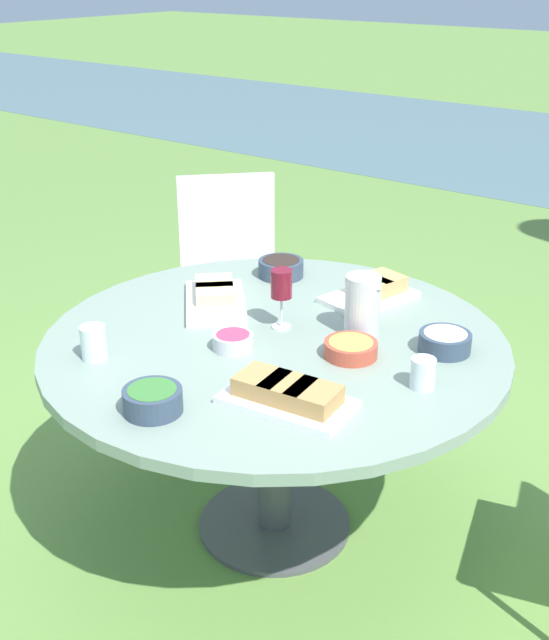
{
  "coord_description": "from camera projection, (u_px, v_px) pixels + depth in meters",
  "views": [
    {
      "loc": [
        1.35,
        -1.75,
        1.78
      ],
      "look_at": [
        0.0,
        0.0,
        0.77
      ],
      "focal_mm": 45.0,
      "sensor_mm": 36.0,
      "label": 1
    }
  ],
  "objects": [
    {
      "name": "cup_water_far",
      "position": [
        423.0,
        373.0,
        2.15
      ],
      "size": [
        0.07,
        0.07,
        0.09
      ],
      "color": "silver",
      "rests_on": "dining_table"
    },
    {
      "name": "bowl_dip_red",
      "position": [
        233.0,
        341.0,
        2.37
      ],
      "size": [
        0.12,
        0.12,
        0.05
      ],
      "color": "silver",
      "rests_on": "dining_table"
    },
    {
      "name": "bowl_olives",
      "position": [
        281.0,
        267.0,
        2.91
      ],
      "size": [
        0.16,
        0.16,
        0.06
      ],
      "color": "#334256",
      "rests_on": "dining_table"
    },
    {
      "name": "cup_water_near",
      "position": [
        94.0,
        343.0,
        2.31
      ],
      "size": [
        0.07,
        0.07,
        0.1
      ],
      "color": "silver",
      "rests_on": "dining_table"
    },
    {
      "name": "bowl_fries",
      "position": [
        351.0,
        348.0,
        2.33
      ],
      "size": [
        0.16,
        0.16,
        0.05
      ],
      "color": "#B74733",
      "rests_on": "dining_table"
    },
    {
      "name": "bowl_dip_cream",
      "position": [
        445.0,
        341.0,
        2.36
      ],
      "size": [
        0.15,
        0.15,
        0.06
      ],
      "color": "#334256",
      "rests_on": "dining_table"
    },
    {
      "name": "platter_charcuterie",
      "position": [
        215.0,
        296.0,
        2.69
      ],
      "size": [
        0.39,
        0.39,
        0.06
      ],
      "color": "white",
      "rests_on": "dining_table"
    },
    {
      "name": "platter_sandwich_side",
      "position": [
        373.0,
        290.0,
        2.72
      ],
      "size": [
        0.26,
        0.35,
        0.07
      ],
      "color": "white",
      "rests_on": "dining_table"
    },
    {
      "name": "bowl_salad",
      "position": [
        153.0,
        399.0,
        2.04
      ],
      "size": [
        0.15,
        0.15,
        0.07
      ],
      "color": "#334256",
      "rests_on": "dining_table"
    },
    {
      "name": "dining_table",
      "position": [
        274.0,
        364.0,
        2.49
      ],
      "size": [
        1.42,
        1.42,
        0.71
      ],
      "color": "#4C4C51",
      "rests_on": "ground_plane"
    },
    {
      "name": "chair_near_right",
      "position": [
        230.0,
        260.0,
        3.63
      ],
      "size": [
        0.61,
        0.61,
        0.89
      ],
      "color": "white",
      "rests_on": "ground_plane"
    },
    {
      "name": "ground_plane",
      "position": [
        274.0,
        525.0,
        2.75
      ],
      "size": [
        40.0,
        40.0,
        0.0
      ],
      "primitive_type": "plane",
      "color": "#668E42"
    },
    {
      "name": "platter_bread_main",
      "position": [
        287.0,
        395.0,
        2.07
      ],
      "size": [
        0.36,
        0.22,
        0.07
      ],
      "color": "white",
      "rests_on": "dining_table"
    },
    {
      "name": "wine_glass",
      "position": [
        281.0,
        286.0,
        2.46
      ],
      "size": [
        0.07,
        0.07,
        0.19
      ],
      "color": "silver",
      "rests_on": "dining_table"
    },
    {
      "name": "water_pitcher",
      "position": [
        363.0,
        305.0,
        2.44
      ],
      "size": [
        0.12,
        0.11,
        0.19
      ],
      "color": "silver",
      "rests_on": "dining_table"
    }
  ]
}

